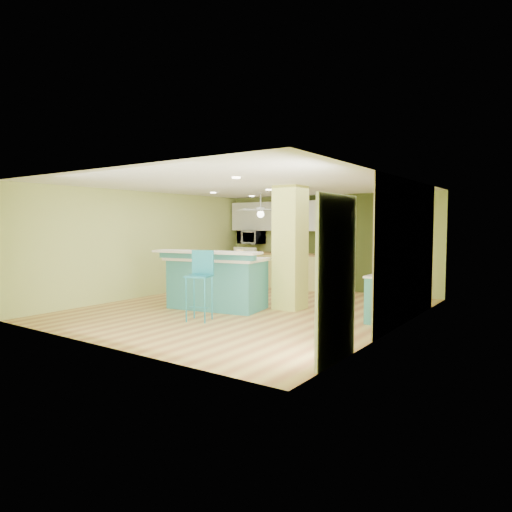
% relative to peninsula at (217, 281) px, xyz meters
% --- Properties ---
extents(floor, '(6.00, 7.00, 0.01)m').
position_rel_peninsula_xyz_m(floor, '(0.60, 0.32, -0.56)').
color(floor, '#A66C3A').
rests_on(floor, ground).
extents(ceiling, '(6.00, 7.00, 0.01)m').
position_rel_peninsula_xyz_m(ceiling, '(0.60, 0.32, 1.95)').
color(ceiling, white).
rests_on(ceiling, wall_back).
extents(wall_back, '(6.00, 0.01, 2.50)m').
position_rel_peninsula_xyz_m(wall_back, '(0.60, 3.83, 0.69)').
color(wall_back, '#C3D270').
rests_on(wall_back, floor).
extents(wall_front, '(6.00, 0.01, 2.50)m').
position_rel_peninsula_xyz_m(wall_front, '(0.60, -3.18, 0.69)').
color(wall_front, '#C3D270').
rests_on(wall_front, floor).
extents(wall_left, '(0.01, 7.00, 2.50)m').
position_rel_peninsula_xyz_m(wall_left, '(-2.40, 0.32, 0.69)').
color(wall_left, '#C3D270').
rests_on(wall_left, floor).
extents(wall_right, '(0.01, 7.00, 2.50)m').
position_rel_peninsula_xyz_m(wall_right, '(3.61, 0.32, 0.69)').
color(wall_right, '#C3D270').
rests_on(wall_right, floor).
extents(wood_panel, '(0.02, 3.40, 2.50)m').
position_rel_peninsula_xyz_m(wood_panel, '(3.59, 0.92, 0.69)').
color(wood_panel, '#917C53').
rests_on(wood_panel, floor).
extents(olive_accent, '(2.20, 0.02, 2.50)m').
position_rel_peninsula_xyz_m(olive_accent, '(0.80, 3.81, 0.69)').
color(olive_accent, '#3E4A1D').
rests_on(olive_accent, floor).
extents(interior_door, '(0.82, 0.05, 2.00)m').
position_rel_peninsula_xyz_m(interior_door, '(0.80, 3.78, 0.44)').
color(interior_door, white).
rests_on(interior_door, floor).
extents(french_door, '(0.04, 1.08, 2.10)m').
position_rel_peninsula_xyz_m(french_door, '(3.57, -1.98, 0.49)').
color(french_door, white).
rests_on(french_door, floor).
extents(column, '(0.55, 0.55, 2.50)m').
position_rel_peninsula_xyz_m(column, '(1.25, 0.82, 0.69)').
color(column, '#CFD462').
rests_on(column, floor).
extents(kitchen_run, '(3.25, 0.63, 0.94)m').
position_rel_peninsula_xyz_m(kitchen_run, '(-0.70, 3.52, -0.09)').
color(kitchen_run, '#E4DB77').
rests_on(kitchen_run, floor).
extents(stove, '(0.76, 0.66, 1.08)m').
position_rel_peninsula_xyz_m(stove, '(-1.65, 3.51, -0.10)').
color(stove, white).
rests_on(stove, floor).
extents(upper_cabinets, '(3.20, 0.34, 0.80)m').
position_rel_peninsula_xyz_m(upper_cabinets, '(-0.70, 3.64, 1.39)').
color(upper_cabinets, white).
rests_on(upper_cabinets, wall_back).
extents(microwave, '(0.70, 0.48, 0.39)m').
position_rel_peninsula_xyz_m(microwave, '(-1.65, 3.52, 0.79)').
color(microwave, white).
rests_on(microwave, wall_back).
extents(ceiling_fan, '(1.41, 1.41, 0.61)m').
position_rel_peninsula_xyz_m(ceiling_fan, '(-0.50, 2.32, 1.52)').
color(ceiling_fan, silver).
rests_on(ceiling_fan, ceiling).
extents(pendant_lamp, '(0.14, 0.14, 0.69)m').
position_rel_peninsula_xyz_m(pendant_lamp, '(3.25, 1.07, 1.33)').
color(pendant_lamp, silver).
rests_on(pendant_lamp, ceiling).
extents(wall_decor, '(0.03, 0.90, 0.70)m').
position_rel_peninsula_xyz_m(wall_decor, '(3.57, 1.12, 0.99)').
color(wall_decor, brown).
rests_on(wall_decor, wood_panel).
extents(peninsula, '(2.31, 1.54, 1.21)m').
position_rel_peninsula_xyz_m(peninsula, '(0.00, 0.00, 0.00)').
color(peninsula, teal).
rests_on(peninsula, floor).
extents(bar_stool, '(0.53, 0.53, 1.26)m').
position_rel_peninsula_xyz_m(bar_stool, '(0.49, -1.04, 0.28)').
color(bar_stool, teal).
rests_on(bar_stool, floor).
extents(side_counter, '(0.55, 1.30, 0.84)m').
position_rel_peninsula_xyz_m(side_counter, '(3.30, 0.92, -0.14)').
color(side_counter, teal).
rests_on(side_counter, floor).
extents(fruit_bowl, '(0.30, 0.30, 0.07)m').
position_rel_peninsula_xyz_m(fruit_bowl, '(-0.55, 3.43, 0.42)').
color(fruit_bowl, '#3B2618').
rests_on(fruit_bowl, kitchen_run).
extents(canister, '(0.15, 0.15, 0.17)m').
position_rel_peninsula_xyz_m(canister, '(0.39, 0.26, 0.57)').
color(canister, yellow).
rests_on(canister, peninsula).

